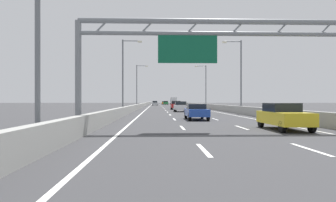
% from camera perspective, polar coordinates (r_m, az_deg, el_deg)
% --- Properties ---
extents(ground_plane, '(260.00, 260.00, 0.00)m').
position_cam_1_polar(ground_plane, '(98.61, -0.06, -0.86)').
color(ground_plane, '#38383A').
extents(lane_dash_left_1, '(0.16, 3.00, 0.01)m').
position_cam_1_polar(lane_dash_left_1, '(11.27, 6.10, -8.32)').
color(lane_dash_left_1, white).
rests_on(lane_dash_left_1, ground_plane).
extents(lane_dash_left_2, '(0.16, 3.00, 0.01)m').
position_cam_1_polar(lane_dash_left_2, '(20.17, 2.48, -4.59)').
color(lane_dash_left_2, white).
rests_on(lane_dash_left_2, ground_plane).
extents(lane_dash_left_3, '(0.16, 3.00, 0.01)m').
position_cam_1_polar(lane_dash_left_3, '(29.13, 1.09, -3.15)').
color(lane_dash_left_3, white).
rests_on(lane_dash_left_3, ground_plane).
extents(lane_dash_left_4, '(0.16, 3.00, 0.01)m').
position_cam_1_polar(lane_dash_left_4, '(38.11, 0.35, -2.38)').
color(lane_dash_left_4, white).
rests_on(lane_dash_left_4, ground_plane).
extents(lane_dash_left_5, '(0.16, 3.00, 0.01)m').
position_cam_1_polar(lane_dash_left_5, '(47.09, -0.10, -1.91)').
color(lane_dash_left_5, white).
rests_on(lane_dash_left_5, ground_plane).
extents(lane_dash_left_6, '(0.16, 3.00, 0.01)m').
position_cam_1_polar(lane_dash_left_6, '(56.08, -0.41, -1.59)').
color(lane_dash_left_6, white).
rests_on(lane_dash_left_6, ground_plane).
extents(lane_dash_left_7, '(0.16, 3.00, 0.01)m').
position_cam_1_polar(lane_dash_left_7, '(65.08, -0.63, -1.35)').
color(lane_dash_left_7, white).
rests_on(lane_dash_left_7, ground_plane).
extents(lane_dash_left_8, '(0.16, 3.00, 0.01)m').
position_cam_1_polar(lane_dash_left_8, '(74.07, -0.80, -1.18)').
color(lane_dash_left_8, white).
rests_on(lane_dash_left_8, ground_plane).
extents(lane_dash_left_9, '(0.16, 3.00, 0.01)m').
position_cam_1_polar(lane_dash_left_9, '(83.07, -0.93, -1.04)').
color(lane_dash_left_9, white).
rests_on(lane_dash_left_9, ground_plane).
extents(lane_dash_left_10, '(0.16, 3.00, 0.01)m').
position_cam_1_polar(lane_dash_left_10, '(92.07, -1.04, -0.93)').
color(lane_dash_left_10, white).
rests_on(lane_dash_left_10, ground_plane).
extents(lane_dash_left_11, '(0.16, 3.00, 0.01)m').
position_cam_1_polar(lane_dash_left_11, '(101.06, -1.13, -0.84)').
color(lane_dash_left_11, white).
rests_on(lane_dash_left_11, ground_plane).
extents(lane_dash_left_12, '(0.16, 3.00, 0.01)m').
position_cam_1_polar(lane_dash_left_12, '(110.06, -1.20, -0.76)').
color(lane_dash_left_12, white).
rests_on(lane_dash_left_12, ground_plane).
extents(lane_dash_left_13, '(0.16, 3.00, 0.01)m').
position_cam_1_polar(lane_dash_left_13, '(119.06, -1.26, -0.70)').
color(lane_dash_left_13, white).
rests_on(lane_dash_left_13, ground_plane).
extents(lane_dash_left_14, '(0.16, 3.00, 0.01)m').
position_cam_1_polar(lane_dash_left_14, '(128.06, -1.31, -0.64)').
color(lane_dash_left_14, white).
rests_on(lane_dash_left_14, ground_plane).
extents(lane_dash_left_15, '(0.16, 3.00, 0.01)m').
position_cam_1_polar(lane_dash_left_15, '(137.06, -1.36, -0.59)').
color(lane_dash_left_15, white).
rests_on(lane_dash_left_15, ground_plane).
extents(lane_dash_left_16, '(0.16, 3.00, 0.01)m').
position_cam_1_polar(lane_dash_left_16, '(146.06, -1.40, -0.55)').
color(lane_dash_left_16, white).
rests_on(lane_dash_left_16, ground_plane).
extents(lane_dash_left_17, '(0.16, 3.00, 0.01)m').
position_cam_1_polar(lane_dash_left_17, '(155.05, -1.44, -0.51)').
color(lane_dash_left_17, white).
rests_on(lane_dash_left_17, ground_plane).
extents(lane_dash_right_1, '(0.16, 3.00, 0.01)m').
position_cam_1_polar(lane_dash_right_1, '(12.30, 23.10, -7.62)').
color(lane_dash_right_1, white).
rests_on(lane_dash_right_1, ground_plane).
extents(lane_dash_right_2, '(0.16, 3.00, 0.01)m').
position_cam_1_polar(lane_dash_right_2, '(20.76, 12.46, -4.46)').
color(lane_dash_right_2, white).
rests_on(lane_dash_right_2, ground_plane).
extents(lane_dash_right_3, '(0.16, 3.00, 0.01)m').
position_cam_1_polar(lane_dash_right_3, '(29.54, 8.09, -3.10)').
color(lane_dash_right_3, white).
rests_on(lane_dash_right_3, ground_plane).
extents(lane_dash_right_4, '(0.16, 3.00, 0.01)m').
position_cam_1_polar(lane_dash_right_4, '(38.42, 5.73, -2.36)').
color(lane_dash_right_4, white).
rests_on(lane_dash_right_4, ground_plane).
extents(lane_dash_right_5, '(0.16, 3.00, 0.01)m').
position_cam_1_polar(lane_dash_right_5, '(47.35, 4.26, -1.90)').
color(lane_dash_right_5, white).
rests_on(lane_dash_right_5, ground_plane).
extents(lane_dash_right_6, '(0.16, 3.00, 0.01)m').
position_cam_1_polar(lane_dash_right_6, '(56.30, 3.26, -1.58)').
color(lane_dash_right_6, white).
rests_on(lane_dash_right_6, ground_plane).
extents(lane_dash_right_7, '(0.16, 3.00, 0.01)m').
position_cam_1_polar(lane_dash_right_7, '(65.26, 2.53, -1.35)').
color(lane_dash_right_7, white).
rests_on(lane_dash_right_7, ground_plane).
extents(lane_dash_right_8, '(0.16, 3.00, 0.01)m').
position_cam_1_polar(lane_dash_right_8, '(74.24, 1.98, -1.18)').
color(lane_dash_right_8, white).
rests_on(lane_dash_right_8, ground_plane).
extents(lane_dash_right_9, '(0.16, 3.00, 0.01)m').
position_cam_1_polar(lane_dash_right_9, '(83.21, 1.55, -1.04)').
color(lane_dash_right_9, white).
rests_on(lane_dash_right_9, ground_plane).
extents(lane_dash_right_10, '(0.16, 3.00, 0.01)m').
position_cam_1_polar(lane_dash_right_10, '(92.20, 1.20, -0.93)').
color(lane_dash_right_10, white).
rests_on(lane_dash_right_10, ground_plane).
extents(lane_dash_right_11, '(0.16, 3.00, 0.01)m').
position_cam_1_polar(lane_dash_right_11, '(101.18, 0.91, -0.84)').
color(lane_dash_right_11, white).
rests_on(lane_dash_right_11, ground_plane).
extents(lane_dash_right_12, '(0.16, 3.00, 0.01)m').
position_cam_1_polar(lane_dash_right_12, '(110.17, 0.67, -0.76)').
color(lane_dash_right_12, white).
rests_on(lane_dash_right_12, ground_plane).
extents(lane_dash_right_13, '(0.16, 3.00, 0.01)m').
position_cam_1_polar(lane_dash_right_13, '(119.16, 0.47, -0.70)').
color(lane_dash_right_13, white).
rests_on(lane_dash_right_13, ground_plane).
extents(lane_dash_right_14, '(0.16, 3.00, 0.01)m').
position_cam_1_polar(lane_dash_right_14, '(128.15, 0.30, -0.64)').
color(lane_dash_right_14, white).
rests_on(lane_dash_right_14, ground_plane).
extents(lane_dash_right_15, '(0.16, 3.00, 0.01)m').
position_cam_1_polar(lane_dash_right_15, '(137.14, 0.14, -0.59)').
color(lane_dash_right_15, white).
rests_on(lane_dash_right_15, ground_plane).
extents(lane_dash_right_16, '(0.16, 3.00, 0.01)m').
position_cam_1_polar(lane_dash_right_16, '(146.14, 0.01, -0.55)').
color(lane_dash_right_16, white).
rests_on(lane_dash_right_16, ground_plane).
extents(lane_dash_right_17, '(0.16, 3.00, 0.01)m').
position_cam_1_polar(lane_dash_right_17, '(155.13, -0.11, -0.51)').
color(lane_dash_right_17, white).
rests_on(lane_dash_right_17, ground_plane).
extents(edge_line_left, '(0.16, 176.00, 0.01)m').
position_cam_1_polar(edge_line_left, '(86.57, -3.26, -0.99)').
color(edge_line_left, white).
rests_on(edge_line_left, ground_plane).
extents(edge_line_right, '(0.16, 176.00, 0.01)m').
position_cam_1_polar(edge_line_right, '(86.98, 3.67, -0.99)').
color(edge_line_right, white).
rests_on(edge_line_right, ground_plane).
extents(barrier_left, '(0.45, 220.00, 0.95)m').
position_cam_1_polar(barrier_left, '(108.60, -3.88, -0.53)').
color(barrier_left, '#9E9E99').
rests_on(barrier_left, ground_plane).
extents(barrier_right, '(0.45, 220.00, 0.95)m').
position_cam_1_polar(barrier_right, '(109.03, 3.39, -0.52)').
color(barrier_right, '#9E9E99').
rests_on(barrier_right, ground_plane).
extents(sign_gantry, '(15.96, 0.36, 6.36)m').
position_cam_1_polar(sign_gantry, '(19.57, 7.42, 9.43)').
color(sign_gantry, gray).
rests_on(sign_gantry, ground_plane).
extents(streetlamp_left_mid, '(2.58, 0.28, 9.50)m').
position_cam_1_polar(streetlamp_left_mid, '(43.50, -7.44, 5.03)').
color(streetlamp_left_mid, slate).
rests_on(streetlamp_left_mid, ground_plane).
extents(streetlamp_right_mid, '(2.58, 0.28, 9.50)m').
position_cam_1_polar(streetlamp_right_mid, '(44.64, 12.09, 4.90)').
color(streetlamp_right_mid, slate).
rests_on(streetlamp_right_mid, ground_plane).
extents(streetlamp_left_far, '(2.58, 0.28, 9.50)m').
position_cam_1_polar(streetlamp_left_far, '(74.20, -5.18, 2.99)').
color(streetlamp_left_far, slate).
rests_on(streetlamp_left_far, ground_plane).
extents(streetlamp_right_far, '(2.58, 0.28, 9.50)m').
position_cam_1_polar(streetlamp_right_far, '(74.87, 6.32, 2.96)').
color(streetlamp_right_far, slate).
rests_on(streetlamp_right_far, ground_plane).
extents(silver_car, '(1.76, 4.19, 1.49)m').
position_cam_1_polar(silver_car, '(110.00, -2.25, -0.37)').
color(silver_car, '#A8ADB2').
rests_on(silver_car, ground_plane).
extents(white_car, '(1.74, 4.38, 1.52)m').
position_cam_1_polar(white_car, '(49.10, 2.12, -0.94)').
color(white_car, silver).
rests_on(white_car, ground_plane).
extents(red_car, '(1.76, 4.60, 1.57)m').
position_cam_1_polar(red_car, '(61.19, 1.34, -0.71)').
color(red_car, red).
rests_on(red_car, ground_plane).
extents(green_car, '(1.80, 4.53, 1.44)m').
position_cam_1_polar(green_car, '(125.46, -0.38, -0.32)').
color(green_car, '#1E7A38').
rests_on(green_car, ground_plane).
extents(yellow_car, '(1.75, 4.61, 1.51)m').
position_cam_1_polar(yellow_car, '(19.96, 19.13, -2.43)').
color(yellow_car, yellow).
rests_on(yellow_car, ground_plane).
extents(orange_car, '(1.76, 4.33, 1.36)m').
position_cam_1_polar(orange_car, '(135.16, -0.68, -0.30)').
color(orange_car, orange).
rests_on(orange_car, ground_plane).
extents(blue_car, '(1.71, 4.63, 1.36)m').
position_cam_1_polar(blue_car, '(28.87, 4.85, -1.76)').
color(blue_car, '#2347AD').
rests_on(blue_car, ground_plane).
extents(box_truck, '(2.33, 8.76, 2.89)m').
position_cam_1_polar(box_truck, '(138.43, 0.96, 0.08)').
color(box_truck, '#194799').
rests_on(box_truck, ground_plane).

